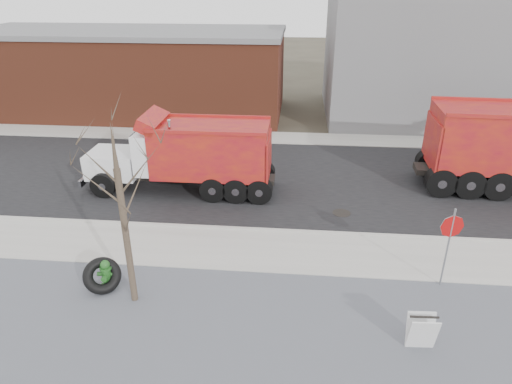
# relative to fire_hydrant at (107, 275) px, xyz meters

# --- Properties ---
(ground) EXTENTS (120.00, 120.00, 0.00)m
(ground) POSITION_rel_fire_hydrant_xyz_m (4.16, 2.12, -0.43)
(ground) COLOR #383328
(ground) RESTS_ON ground
(gravel_verge) EXTENTS (60.00, 5.00, 0.03)m
(gravel_verge) POSITION_rel_fire_hydrant_xyz_m (4.16, -1.38, -0.41)
(gravel_verge) COLOR gray
(gravel_verge) RESTS_ON ground
(sidewalk) EXTENTS (60.00, 2.50, 0.06)m
(sidewalk) POSITION_rel_fire_hydrant_xyz_m (4.16, 2.37, -0.40)
(sidewalk) COLOR #9E9B93
(sidewalk) RESTS_ON ground
(curb) EXTENTS (60.00, 0.15, 0.11)m
(curb) POSITION_rel_fire_hydrant_xyz_m (4.16, 3.67, -0.37)
(curb) COLOR #9E9B93
(curb) RESTS_ON ground
(road) EXTENTS (60.00, 9.40, 0.02)m
(road) POSITION_rel_fire_hydrant_xyz_m (4.16, 8.42, -0.42)
(road) COLOR black
(road) RESTS_ON ground
(far_sidewalk) EXTENTS (60.00, 2.00, 0.06)m
(far_sidewalk) POSITION_rel_fire_hydrant_xyz_m (4.16, 14.12, -0.40)
(far_sidewalk) COLOR #9E9B93
(far_sidewalk) RESTS_ON ground
(building_grey) EXTENTS (12.00, 10.00, 8.00)m
(building_grey) POSITION_rel_fire_hydrant_xyz_m (13.16, 20.12, 3.57)
(building_grey) COLOR slate
(building_grey) RESTS_ON ground
(building_brick) EXTENTS (20.20, 8.20, 5.30)m
(building_brick) POSITION_rel_fire_hydrant_xyz_m (-5.84, 19.12, 2.23)
(building_brick) COLOR brown
(building_brick) RESTS_ON ground
(bare_tree) EXTENTS (3.20, 3.20, 5.20)m
(bare_tree) POSITION_rel_fire_hydrant_xyz_m (0.96, -0.48, 2.87)
(bare_tree) COLOR #382D23
(bare_tree) RESTS_ON ground
(fire_hydrant) EXTENTS (0.53, 0.51, 0.94)m
(fire_hydrant) POSITION_rel_fire_hydrant_xyz_m (0.00, 0.00, 0.00)
(fire_hydrant) COLOR #296526
(fire_hydrant) RESTS_ON ground
(truck_tire) EXTENTS (1.37, 1.30, 1.02)m
(truck_tire) POSITION_rel_fire_hydrant_xyz_m (-0.09, -0.08, 0.05)
(truck_tire) COLOR black
(truck_tire) RESTS_ON ground
(stop_sign) EXTENTS (0.68, 0.17, 2.54)m
(stop_sign) POSITION_rel_fire_hydrant_xyz_m (9.71, 1.02, 1.32)
(stop_sign) COLOR gray
(stop_sign) RESTS_ON ground
(sandwich_board) EXTENTS (0.70, 0.46, 0.95)m
(sandwich_board) POSITION_rel_fire_hydrant_xyz_m (8.52, -1.61, 0.08)
(sandwich_board) COLOR silver
(sandwich_board) RESTS_ON ground
(dump_truck_red_b) EXTENTS (7.86, 2.31, 3.33)m
(dump_truck_red_b) POSITION_rel_fire_hydrant_xyz_m (0.90, 6.85, 1.27)
(dump_truck_red_b) COLOR black
(dump_truck_red_b) RESTS_ON ground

